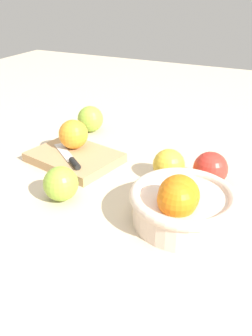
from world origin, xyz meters
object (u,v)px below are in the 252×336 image
apple_front_right (90,119)px  orange_on_board (73,134)px  apple_back_right (61,184)px  apple_mid_left (169,164)px  apple_mid_left_2 (210,169)px  bowl (182,203)px  knife (70,158)px  cutting_board (74,157)px

apple_front_right → orange_on_board: bearing=106.7°
orange_on_board → apple_back_right: orange_on_board is taller
apple_mid_left → apple_mid_left_2: apple_mid_left_2 is taller
apple_back_right → apple_front_right: apple_front_right is taller
bowl → apple_front_right: size_ratio=2.61×
knife → apple_mid_left_2: bearing=-167.2°
knife → apple_back_right: size_ratio=1.86×
cutting_board → apple_mid_left_2: size_ratio=2.76×
orange_on_board → apple_mid_left_2: 0.35m
bowl → apple_front_right: 0.50m
orange_on_board → apple_front_right: 0.17m
bowl → apple_front_right: bearing=-39.8°
apple_mid_left → apple_mid_left_2: bearing=-171.7°
apple_mid_left → apple_mid_left_2: size_ratio=0.95×
apple_back_right → apple_front_right: bearing=-68.5°
cutting_board → orange_on_board: 0.06m
apple_back_right → bowl: bearing=-173.8°
apple_back_right → apple_mid_left_2: bearing=-143.6°
orange_on_board → apple_mid_left: (-0.26, 0.01, -0.02)m
apple_mid_left_2 → apple_front_right: bearing=-21.4°
apple_mid_left → bowl: bearing=117.0°
cutting_board → apple_mid_left: 0.24m
knife → apple_front_right: bearing=-70.7°
apple_mid_left → apple_front_right: (0.30, -0.17, 0.00)m
cutting_board → apple_mid_left: apple_mid_left is taller
orange_on_board → apple_back_right: (-0.09, 0.18, -0.02)m
apple_mid_left → apple_back_right: 0.24m
apple_back_right → apple_front_right: 0.37m
cutting_board → apple_mid_left: bearing=-174.4°
orange_on_board → apple_front_right: (0.05, -0.16, -0.02)m
apple_mid_left → apple_front_right: size_ratio=0.95×
bowl → apple_mid_left_2: (-0.01, -0.16, -0.01)m
orange_on_board → apple_mid_left_2: orange_on_board is taller
apple_back_right → apple_mid_left_2: (-0.26, -0.19, 0.00)m
cutting_board → bowl: bearing=158.1°
bowl → knife: size_ratio=1.49×
orange_on_board → knife: 0.08m
cutting_board → apple_front_right: apple_front_right is taller
knife → apple_mid_left: apple_mid_left is taller
apple_mid_left → orange_on_board: bearing=-1.1°
apple_mid_left → apple_front_right: apple_front_right is taller
knife → apple_mid_left: (-0.23, -0.06, 0.01)m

